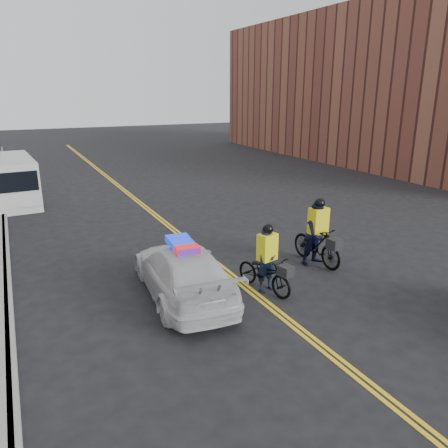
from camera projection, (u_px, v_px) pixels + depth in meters
ground at (257, 296)px, 11.75m from camera, size 120.00×120.00×0.00m
center_line_left at (160, 220)px, 18.57m from camera, size 0.10×60.00×0.01m
center_line_right at (163, 220)px, 18.63m from camera, size 0.10×60.00×0.01m
curb at (6, 239)px, 16.04m from camera, size 0.20×60.00×0.15m
building_across at (382, 88)px, 34.89m from camera, size 12.00×30.00×11.00m
police_cruiser at (183, 271)px, 11.57m from camera, size 2.35×4.94×1.55m
cargo_van at (13, 181)px, 21.10m from camera, size 2.30×5.42×2.23m
cyclist_near at (267, 268)px, 11.91m from camera, size 1.13×2.06×1.91m
cyclist_far at (317, 238)px, 13.72m from camera, size 1.01×2.16×2.15m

